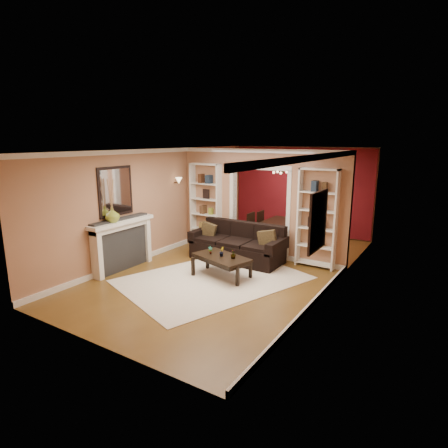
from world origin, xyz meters
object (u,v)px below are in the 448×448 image
Objects in this scene: sofa at (237,243)px; bookshelf_left at (206,206)px; coffee_table at (222,267)px; dining_table at (280,232)px; bookshelf_right at (317,219)px; fireplace at (123,245)px.

sofa is 1.60m from bookshelf_left.
coffee_table is 3.24m from dining_table.
bookshelf_right is (1.49, 1.75, 0.91)m from coffee_table.
fireplace reaches higher than dining_table.
sofa is 2.00m from bookshelf_right.
bookshelf_left is 2.30m from dining_table.
coffee_table is 2.32m from fireplace.
coffee_table is 0.73× the size of dining_table.
fireplace is at bearing -145.20° from bookshelf_right.
sofa reaches higher than dining_table.
sofa is at bearing -161.99° from bookshelf_right.
dining_table is (0.21, 2.07, -0.16)m from sofa.
fireplace is at bearing -133.58° from sofa.
fireplace is at bearing -143.77° from coffee_table.
coffee_table is at bearing 20.00° from fireplace.
sofa is at bearing 46.42° from fireplace.
bookshelf_left and bookshelf_right have the same top height.
sofa is at bearing -23.79° from bookshelf_left.
bookshelf_left is 2.65m from fireplace.
coffee_table is (0.30, -1.17, -0.22)m from sofa.
bookshelf_left is 1.35× the size of fireplace.
fireplace is (-2.15, -0.78, 0.34)m from coffee_table.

